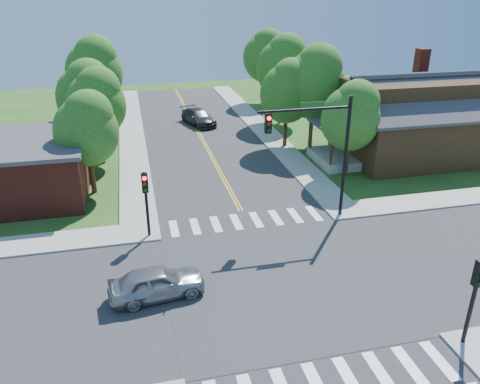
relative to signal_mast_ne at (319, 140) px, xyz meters
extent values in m
plane|color=#274B17|center=(-3.91, -5.59, -4.85)|extent=(100.00, 100.00, 0.00)
cube|color=#2D2D30|center=(-3.91, -5.59, -4.83)|extent=(10.00, 90.00, 0.04)
cube|color=#2D2D30|center=(-3.91, -5.59, -4.83)|extent=(90.00, 10.00, 0.04)
cube|color=#2D2D30|center=(-3.91, -5.59, -4.85)|extent=(10.20, 10.20, 0.06)
cube|color=#9E9B93|center=(2.19, 19.41, -4.78)|extent=(2.20, 40.00, 0.14)
cube|color=#9E9B93|center=(-10.01, 19.41, -4.78)|extent=(2.20, 40.00, 0.14)
cube|color=white|center=(-8.11, 0.61, -4.80)|extent=(0.45, 2.00, 0.01)
cube|color=white|center=(-6.91, 0.61, -4.80)|extent=(0.45, 2.00, 0.01)
cube|color=white|center=(-5.71, 0.61, -4.80)|extent=(0.45, 2.00, 0.01)
cube|color=white|center=(-4.51, 0.61, -4.80)|extent=(0.45, 2.00, 0.01)
cube|color=white|center=(-3.31, 0.61, -4.80)|extent=(0.45, 2.00, 0.01)
cube|color=white|center=(-2.11, 0.61, -4.80)|extent=(0.45, 2.00, 0.01)
cube|color=white|center=(-0.91, 0.61, -4.80)|extent=(0.45, 2.00, 0.01)
cube|color=white|center=(0.29, 0.61, -4.80)|extent=(0.45, 2.00, 0.01)
cube|color=white|center=(-4.51, -11.79, -4.80)|extent=(0.45, 2.00, 0.01)
cube|color=white|center=(-3.31, -11.79, -4.80)|extent=(0.45, 2.00, 0.01)
cube|color=white|center=(-2.11, -11.79, -4.80)|extent=(0.45, 2.00, 0.01)
cube|color=white|center=(-0.91, -11.79, -4.80)|extent=(0.45, 2.00, 0.01)
cube|color=white|center=(0.29, -11.79, -4.80)|extent=(0.45, 2.00, 0.01)
cube|color=yellow|center=(-4.01, 20.66, -4.80)|extent=(0.10, 37.50, 0.01)
cube|color=yellow|center=(-3.81, 20.66, -4.80)|extent=(0.10, 37.50, 0.01)
cylinder|color=black|center=(1.69, 0.01, -1.25)|extent=(0.20, 0.20, 7.20)
cylinder|color=black|center=(-0.91, 0.01, 1.75)|extent=(5.20, 0.14, 0.14)
cube|color=#19591E|center=(-0.51, -0.04, 2.00)|extent=(1.40, 0.04, 0.30)
cube|color=black|center=(-2.91, 0.01, 1.12)|extent=(0.34, 0.28, 1.05)
sphere|color=#FF0C0C|center=(-2.91, -0.16, 1.44)|extent=(0.22, 0.22, 0.22)
sphere|color=#3F2605|center=(-2.91, -0.16, 1.12)|extent=(0.22, 0.22, 0.22)
sphere|color=#05330F|center=(-2.91, -0.16, 0.80)|extent=(0.22, 0.22, 0.22)
cylinder|color=black|center=(1.69, -11.19, -2.95)|extent=(0.16, 0.16, 3.80)
cube|color=black|center=(1.69, -11.19, -1.63)|extent=(0.34, 0.28, 1.05)
cylinder|color=black|center=(-9.51, 0.01, -2.95)|extent=(0.16, 0.16, 3.80)
cube|color=black|center=(-9.51, 0.01, -1.63)|extent=(0.34, 0.28, 1.05)
sphere|color=#FF0C0C|center=(-9.51, -0.16, -1.31)|extent=(0.22, 0.22, 0.22)
sphere|color=#3F2605|center=(-9.51, -0.16, -1.63)|extent=(0.22, 0.22, 0.22)
sphere|color=#05330F|center=(-9.51, -0.16, -1.95)|extent=(0.22, 0.22, 0.22)
cube|color=#301D10|center=(11.29, 8.61, -2.85)|extent=(10.00, 8.00, 4.00)
cube|color=#9E9B93|center=(4.99, 8.61, -4.50)|extent=(2.60, 4.50, 0.70)
cylinder|color=#301D10|center=(3.89, 6.61, -3.25)|extent=(0.18, 0.18, 2.50)
cylinder|color=#301D10|center=(3.89, 10.61, -3.25)|extent=(0.18, 0.18, 2.50)
cube|color=#38383D|center=(4.99, 8.61, -1.90)|extent=(2.80, 4.80, 0.18)
cube|color=maroon|center=(13.79, 12.11, -1.30)|extent=(0.90, 0.90, 7.11)
cube|color=maroon|center=(-18.11, 7.61, -3.10)|extent=(10.00, 8.00, 3.50)
cylinder|color=#382314|center=(4.74, 5.90, -3.56)|extent=(0.34, 0.34, 2.59)
ellipsoid|color=#215118|center=(4.74, 5.90, -0.63)|extent=(4.08, 3.88, 4.49)
sphere|color=#215118|center=(5.04, 5.70, 0.59)|extent=(2.99, 2.99, 2.99)
cylinder|color=#382314|center=(4.75, 12.91, -3.26)|extent=(0.34, 0.34, 3.19)
ellipsoid|color=#215118|center=(4.75, 12.91, 0.35)|extent=(5.04, 4.78, 5.54)
sphere|color=#215118|center=(5.05, 12.71, 1.86)|extent=(3.69, 3.69, 3.69)
cylinder|color=#382314|center=(4.71, 20.91, -3.24)|extent=(0.34, 0.34, 3.21)
ellipsoid|color=#215118|center=(4.71, 20.91, 0.39)|extent=(5.07, 4.82, 5.58)
sphere|color=#215118|center=(5.01, 20.71, 1.92)|extent=(3.72, 3.72, 3.72)
cylinder|color=#382314|center=(5.44, 29.67, -3.29)|extent=(0.34, 0.34, 3.12)
ellipsoid|color=#215118|center=(5.44, 29.67, 0.24)|extent=(4.93, 4.68, 5.42)
sphere|color=#215118|center=(5.74, 29.47, 1.72)|extent=(3.61, 3.61, 3.61)
cylinder|color=#382314|center=(-12.73, 7.02, -3.57)|extent=(0.34, 0.34, 2.56)
ellipsoid|color=#215118|center=(-12.73, 7.02, -0.68)|extent=(4.03, 3.83, 4.44)
sphere|color=#215118|center=(-12.43, 6.82, 0.53)|extent=(2.96, 2.96, 2.96)
cylinder|color=#382314|center=(-13.10, 14.56, -3.41)|extent=(0.34, 0.34, 2.87)
ellipsoid|color=#215118|center=(-13.10, 14.56, -0.16)|extent=(4.54, 4.31, 4.99)
sphere|color=#215118|center=(-12.80, 14.36, 1.20)|extent=(3.33, 3.33, 3.33)
cylinder|color=#382314|center=(-12.83, 22.45, -3.23)|extent=(0.34, 0.34, 3.24)
ellipsoid|color=#215118|center=(-12.83, 22.45, 0.43)|extent=(5.11, 4.86, 5.62)
sphere|color=#215118|center=(-12.53, 22.25, 1.97)|extent=(3.75, 3.75, 3.75)
cylinder|color=#382314|center=(-12.57, 31.35, -3.57)|extent=(0.34, 0.34, 2.57)
ellipsoid|color=#215118|center=(-12.57, 31.35, -0.66)|extent=(4.05, 3.85, 4.46)
sphere|color=#215118|center=(-12.27, 31.15, 0.55)|extent=(2.97, 2.97, 2.97)
cylinder|color=#382314|center=(2.60, 13.26, -3.47)|extent=(0.34, 0.34, 2.77)
ellipsoid|color=#215118|center=(2.60, 13.26, -0.33)|extent=(4.37, 4.15, 4.81)
sphere|color=#215118|center=(2.90, 13.06, 0.98)|extent=(3.21, 3.21, 3.21)
cylinder|color=#382314|center=(-12.34, 12.72, -3.47)|extent=(0.34, 0.34, 2.76)
ellipsoid|color=#215118|center=(-12.34, 12.72, -0.35)|extent=(4.36, 4.14, 4.79)
sphere|color=#215118|center=(-12.04, 12.52, 0.96)|extent=(3.19, 3.19, 3.19)
imported|color=#9FA1A6|center=(-9.46, -5.50, -4.14)|extent=(2.66, 4.57, 1.42)
imported|color=#2A2D2F|center=(-3.49, 21.80, -4.12)|extent=(4.78, 6.13, 1.46)
camera|label=1|loc=(-9.83, -22.89, 7.74)|focal=35.00mm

